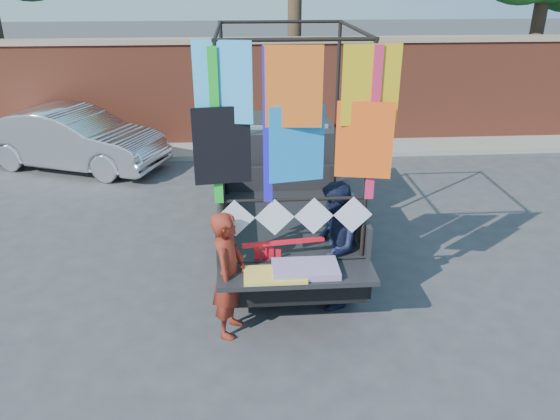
{
  "coord_description": "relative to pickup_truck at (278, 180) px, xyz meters",
  "views": [
    {
      "loc": [
        -0.45,
        -6.5,
        4.07
      ],
      "look_at": [
        0.01,
        -0.21,
        1.3
      ],
      "focal_mm": 35.0,
      "sensor_mm": 36.0,
      "label": 1
    }
  ],
  "objects": [
    {
      "name": "ground",
      "position": [
        -0.15,
        -2.02,
        -0.86
      ],
      "size": [
        90.0,
        90.0,
        0.0
      ],
      "primitive_type": "plane",
      "color": "#38383A",
      "rests_on": "ground"
    },
    {
      "name": "brick_wall",
      "position": [
        -0.15,
        4.98,
        0.46
      ],
      "size": [
        30.0,
        0.45,
        2.61
      ],
      "color": "brown",
      "rests_on": "ground"
    },
    {
      "name": "curb",
      "position": [
        -0.15,
        4.28,
        -0.8
      ],
      "size": [
        30.0,
        1.2,
        0.12
      ],
      "primitive_type": "cube",
      "color": "gray",
      "rests_on": "ground"
    },
    {
      "name": "pickup_truck",
      "position": [
        0.0,
        0.0,
        0.0
      ],
      "size": [
        2.18,
        5.46,
        3.44
      ],
      "color": "black",
      "rests_on": "ground"
    },
    {
      "name": "sedan",
      "position": [
        -4.3,
        3.42,
        -0.19
      ],
      "size": [
        4.32,
        2.8,
        1.34
      ],
      "primitive_type": "imported",
      "rotation": [
        0.0,
        0.0,
        1.2
      ],
      "color": "silver",
      "rests_on": "ground"
    },
    {
      "name": "woman",
      "position": [
        -0.79,
        -2.93,
        -0.07
      ],
      "size": [
        0.52,
        0.66,
        1.59
      ],
      "primitive_type": "imported",
      "rotation": [
        0.0,
        0.0,
        1.3
      ],
      "color": "maroon",
      "rests_on": "ground"
    },
    {
      "name": "man",
      "position": [
        0.54,
        -2.4,
        -0.01
      ],
      "size": [
        0.83,
        0.96,
        1.7
      ],
      "primitive_type": "imported",
      "rotation": [
        0.0,
        0.0,
        -1.82
      ],
      "color": "#161D38",
      "rests_on": "ground"
    },
    {
      "name": "streamer_bundle",
      "position": [
        -0.24,
        -2.68,
        -0.01
      ],
      "size": [
        1.01,
        0.17,
        0.69
      ],
      "color": "#FE0D1D",
      "rests_on": "ground"
    }
  ]
}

